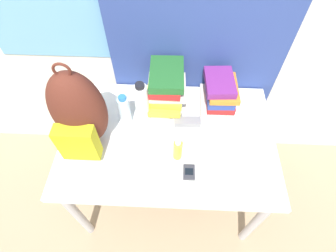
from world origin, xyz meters
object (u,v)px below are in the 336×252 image
sunscreen_bottle (178,150)px  sunglasses_case (187,122)px  book_stack_center (219,94)px  book_stack_left (166,89)px  backpack (79,113)px  sports_bottle (142,103)px  water_bottle (125,110)px  cell_phone (189,172)px

sunscreen_bottle → sunglasses_case: 0.23m
book_stack_center → sunscreen_bottle: bearing=-122.3°
book_stack_center → book_stack_left: bearing=-179.9°
backpack → sports_bottle: 0.33m
water_bottle → sunscreen_bottle: 0.37m
sunscreen_bottle → sunglasses_case: bearing=76.4°
cell_phone → sports_bottle: bearing=128.0°
book_stack_center → sunglasses_case: 0.24m
sunglasses_case → water_bottle: bearing=179.1°
cell_phone → sunscreen_bottle: bearing=123.2°
backpack → book_stack_left: bearing=34.1°
book_stack_left → book_stack_center: size_ratio=1.04×
water_bottle → book_stack_left: bearing=32.7°
sports_bottle → water_bottle: bearing=-165.6°
backpack → sunglasses_case: backpack is taller
sports_bottle → sunscreen_bottle: 0.32m
sports_bottle → cell_phone: (0.26, -0.34, -0.12)m
book_stack_left → cell_phone: (0.14, -0.45, -0.12)m
backpack → sports_bottle: size_ratio=1.90×
sports_bottle → sunscreen_bottle: (0.20, -0.24, -0.06)m
book_stack_left → backpack: bearing=-145.9°
backpack → water_bottle: backpack is taller
water_bottle → book_stack_center: bearing=15.1°
sunscreen_bottle → water_bottle: bearing=143.5°
sports_bottle → cell_phone: bearing=-52.0°
book_stack_left → sports_bottle: sports_bottle is taller
backpack → water_bottle: size_ratio=2.53×
sports_bottle → sunscreen_bottle: bearing=-50.4°
book_stack_center → water_bottle: 0.54m
sunscreen_bottle → book_stack_left: bearing=102.1°
book_stack_left → cell_phone: book_stack_left is taller
book_stack_left → cell_phone: bearing=-73.1°
book_stack_center → sunscreen_bottle: 0.43m
sports_bottle → book_stack_left: bearing=43.0°
sports_bottle → sunglasses_case: 0.28m
book_stack_left → sunscreen_bottle: book_stack_left is taller
water_bottle → cell_phone: bearing=-41.2°
backpack → sunglasses_case: size_ratio=3.48×
backpack → sunscreen_bottle: bearing=-10.2°
backpack → sunglasses_case: bearing=13.5°
water_bottle → sports_bottle: 0.10m
sports_bottle → cell_phone: 0.45m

